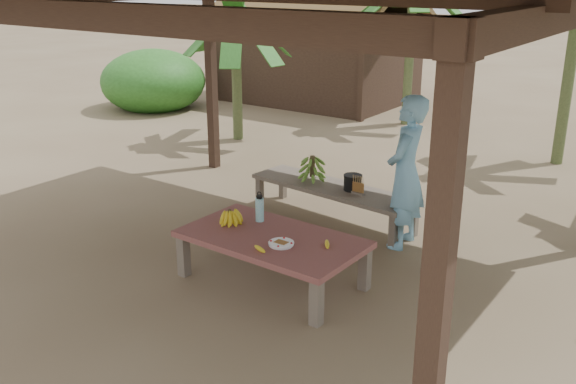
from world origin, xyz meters
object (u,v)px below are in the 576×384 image
Objects in this scene: work_table at (272,242)px; woman at (406,173)px; cooking_pot at (353,183)px; ripe_banana_bunch at (230,216)px; water_flask at (260,209)px; bench at (333,190)px; plate at (281,244)px.

woman is at bearing 69.22° from work_table.
cooking_pot is 0.13× the size of woman.
cooking_pot is (0.44, 1.77, -0.04)m from ripe_banana_bunch.
ripe_banana_bunch is 0.32m from water_flask.
bench is 1.78m from ripe_banana_bunch.
work_table is 1.78m from woman.
woman is at bearing -14.72° from cooking_pot.
cooking_pot reaches higher than plate.
ripe_banana_bunch is 1.83m from cooking_pot.
water_flask is at bearing 145.37° from plate.
bench is at bearing 103.76° from work_table.
work_table is 1.05× the size of woman.
ripe_banana_bunch reaches higher than cooking_pot.
ripe_banana_bunch is at bearing 178.16° from work_table.
water_flask reaches higher than ripe_banana_bunch.
plate is at bearing -11.72° from ripe_banana_bunch.
woman is (1.04, -0.19, 0.47)m from bench.
bench is 2.01m from plate.
plate is 1.96m from cooking_pot.
woman is at bearing 52.24° from ripe_banana_bunch.
bench is 9.09× the size of plate.
water_flask is (0.05, -1.54, 0.24)m from bench.
plate is 0.14× the size of woman.
water_flask is (-0.35, 0.25, 0.20)m from work_table.
work_table is 6.83× the size of ripe_banana_bunch.
bench is 1.16m from woman.
work_table reaches higher than bench.
ripe_banana_bunch is at bearing -134.87° from water_flask.
plate is at bearing -80.31° from cooking_pot.
work_table is 7.37× the size of plate.
work_table is at bearing -36.06° from water_flask.
bench is 10.32× the size of cooking_pot.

